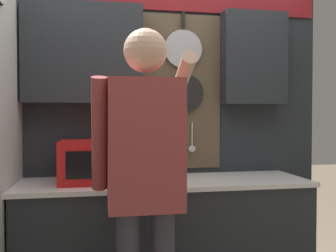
% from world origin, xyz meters
% --- Properties ---
extents(base_cabinet_counter, '(1.94, 0.58, 0.93)m').
position_xyz_m(base_cabinet_counter, '(0.00, -0.00, 0.46)').
color(base_cabinet_counter, '#23282D').
rests_on(base_cabinet_counter, ground_plane).
extents(back_wall_unit, '(2.51, 0.20, 2.31)m').
position_xyz_m(back_wall_unit, '(-0.02, 0.26, 1.43)').
color(back_wall_unit, '#23282D').
rests_on(back_wall_unit, ground_plane).
extents(microwave, '(0.46, 0.38, 0.27)m').
position_xyz_m(microwave, '(-0.46, 0.02, 1.07)').
color(microwave, red).
rests_on(microwave, base_cabinet_counter).
extents(knife_block, '(0.12, 0.16, 0.25)m').
position_xyz_m(knife_block, '(-0.14, 0.02, 1.02)').
color(knife_block, brown).
rests_on(knife_block, base_cabinet_counter).
extents(utensil_crock, '(0.10, 0.10, 0.35)m').
position_xyz_m(utensil_crock, '(0.01, 0.02, 1.03)').
color(utensil_crock, white).
rests_on(utensil_crock, base_cabinet_counter).
extents(person, '(0.54, 0.66, 1.81)m').
position_xyz_m(person, '(-0.21, -0.59, 1.09)').
color(person, '#383842').
rests_on(person, ground_plane).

